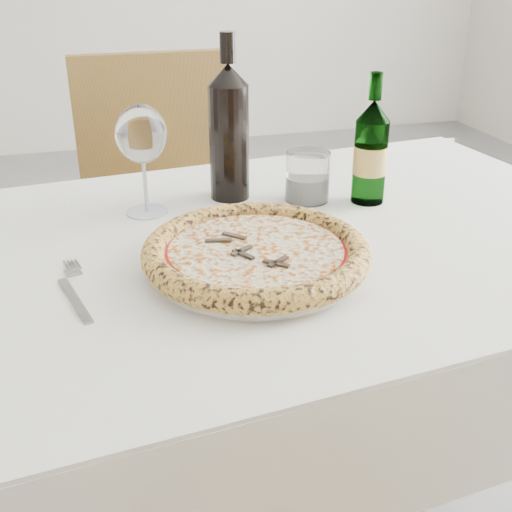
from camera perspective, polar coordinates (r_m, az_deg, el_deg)
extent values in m
cube|color=slate|center=(1.73, -1.52, -17.93)|extent=(5.00, 6.00, 0.02)
cube|color=brown|center=(1.05, -1.52, 0.02)|extent=(1.40, 0.88, 0.04)
cube|color=white|center=(1.04, -1.53, 1.15)|extent=(1.47, 0.95, 0.01)
cube|color=white|center=(1.46, -5.63, 3.57)|extent=(1.39, 0.01, 0.22)
cube|color=white|center=(0.78, 6.72, -18.76)|extent=(1.39, 0.01, 0.22)
cylinder|color=brown|center=(1.72, 15.76, -4.33)|extent=(0.06, 0.06, 0.71)
cube|color=brown|center=(1.80, -7.68, 1.34)|extent=(0.44, 0.44, 0.04)
cube|color=brown|center=(1.90, -9.17, 10.56)|extent=(0.43, 0.05, 0.46)
cylinder|color=brown|center=(2.10, -3.22, -1.89)|extent=(0.04, 0.04, 0.43)
cylinder|color=brown|center=(1.79, -0.32, -7.16)|extent=(0.04, 0.04, 0.43)
cylinder|color=brown|center=(2.06, -13.28, -3.24)|extent=(0.04, 0.04, 0.43)
cylinder|color=brown|center=(1.74, -12.21, -8.93)|extent=(0.04, 0.04, 0.43)
cylinder|color=white|center=(0.95, 0.00, -0.70)|extent=(0.30, 0.30, 0.01)
torus|color=white|center=(0.95, 0.00, -0.43)|extent=(0.30, 0.30, 0.01)
cylinder|color=tan|center=(0.95, 0.00, 0.00)|extent=(0.33, 0.33, 0.01)
torus|color=#BC8934|center=(0.94, 0.00, 0.44)|extent=(0.34, 0.34, 0.04)
cylinder|color=#E30002|center=(0.94, 0.00, 0.44)|extent=(0.28, 0.28, 0.00)
cylinder|color=beige|center=(0.94, 0.00, 0.60)|extent=(0.26, 0.26, 0.00)
cube|color=#3A2E21|center=(0.95, 1.90, 1.08)|extent=(0.04, 0.01, 0.00)
cube|color=#3A2E21|center=(0.99, 0.73, 2.11)|extent=(0.03, 0.04, 0.00)
cube|color=#3A2E21|center=(0.99, -3.07, 2.09)|extent=(0.03, 0.04, 0.00)
cube|color=#3A2E21|center=(0.93, -2.30, 0.57)|extent=(0.04, 0.01, 0.00)
cube|color=#3A2E21|center=(0.89, -0.91, -0.71)|extent=(0.03, 0.04, 0.00)
cube|color=#3A2E21|center=(0.89, 3.68, -0.64)|extent=(0.03, 0.04, 0.00)
cube|color=gray|center=(0.90, -15.81, -3.76)|extent=(0.04, 0.13, 0.00)
cube|color=gray|center=(0.98, -15.97, -1.46)|extent=(0.03, 0.03, 0.00)
cylinder|color=gray|center=(1.00, -16.52, -0.86)|extent=(0.00, 0.03, 0.00)
cylinder|color=gray|center=(1.00, -16.19, -0.82)|extent=(0.00, 0.03, 0.00)
cylinder|color=gray|center=(1.00, -15.86, -0.78)|extent=(0.00, 0.03, 0.00)
cylinder|color=gray|center=(1.00, -15.52, -0.74)|extent=(0.00, 0.03, 0.00)
cylinder|color=silver|center=(1.17, -9.64, 3.89)|extent=(0.07, 0.07, 0.00)
cylinder|color=silver|center=(1.16, -9.83, 6.27)|extent=(0.01, 0.01, 0.10)
ellipsoid|color=silver|center=(1.13, -10.18, 10.65)|extent=(0.09, 0.09, 0.10)
cylinder|color=silver|center=(1.21, 4.61, 7.06)|extent=(0.08, 0.08, 0.09)
cylinder|color=white|center=(1.22, 4.57, 6.05)|extent=(0.07, 0.07, 0.05)
cylinder|color=#265625|center=(1.21, 10.07, 8.21)|extent=(0.06, 0.06, 0.15)
cone|color=#265625|center=(1.18, 10.43, 12.60)|extent=(0.06, 0.06, 0.04)
cylinder|color=#265625|center=(1.17, 10.60, 14.62)|extent=(0.02, 0.02, 0.05)
cylinder|color=#E1DE5C|center=(1.21, 10.09, 8.42)|extent=(0.06, 0.06, 0.05)
cylinder|color=black|center=(1.20, -2.40, 9.99)|extent=(0.07, 0.07, 0.21)
cone|color=black|center=(1.17, -2.51, 15.85)|extent=(0.07, 0.07, 0.04)
cylinder|color=black|center=(1.17, -2.56, 18.04)|extent=(0.03, 0.03, 0.05)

